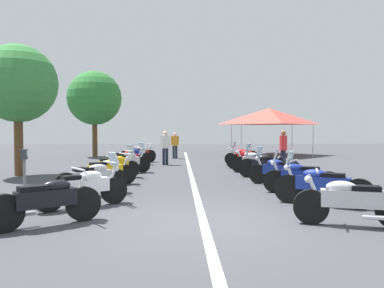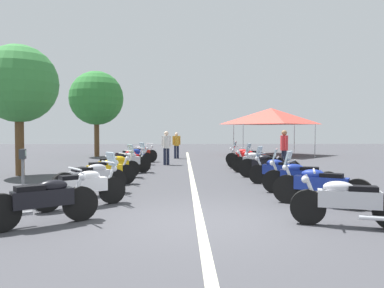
% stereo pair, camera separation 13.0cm
% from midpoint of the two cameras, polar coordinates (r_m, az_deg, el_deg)
% --- Properties ---
extents(ground_plane, '(80.00, 80.00, 0.00)m').
position_cam_midpoint_polar(ground_plane, '(7.32, 1.16, -11.42)').
color(ground_plane, '#424247').
extents(lane_centre_stripe, '(30.11, 0.16, 0.01)m').
position_cam_midpoint_polar(lane_centre_stripe, '(14.38, -0.36, -4.74)').
color(lane_centre_stripe, beige).
rests_on(lane_centre_stripe, ground_plane).
extents(motorcycle_left_row_0, '(1.30, 1.72, 1.00)m').
position_cam_midpoint_polar(motorcycle_left_row_0, '(7.39, -21.07, -7.79)').
color(motorcycle_left_row_0, black).
rests_on(motorcycle_left_row_0, ground_plane).
extents(motorcycle_left_row_1, '(1.41, 1.77, 1.20)m').
position_cam_midpoint_polar(motorcycle_left_row_1, '(8.88, -15.99, -6.07)').
color(motorcycle_left_row_1, black).
rests_on(motorcycle_left_row_1, ground_plane).
extents(motorcycle_left_row_2, '(1.36, 1.70, 1.01)m').
position_cam_midpoint_polar(motorcycle_left_row_2, '(10.35, -14.87, -4.91)').
color(motorcycle_left_row_2, black).
rests_on(motorcycle_left_row_2, ground_plane).
extents(motorcycle_left_row_3, '(1.16, 1.79, 0.99)m').
position_cam_midpoint_polar(motorcycle_left_row_3, '(12.11, -12.91, -3.93)').
color(motorcycle_left_row_3, black).
rests_on(motorcycle_left_row_3, ground_plane).
extents(motorcycle_left_row_4, '(1.27, 1.69, 1.19)m').
position_cam_midpoint_polar(motorcycle_left_row_4, '(13.77, -11.64, -3.18)').
color(motorcycle_left_row_4, black).
rests_on(motorcycle_left_row_4, ground_plane).
extents(motorcycle_left_row_5, '(1.23, 1.88, 1.21)m').
position_cam_midpoint_polar(motorcycle_left_row_5, '(15.32, -9.94, -2.59)').
color(motorcycle_left_row_5, black).
rests_on(motorcycle_left_row_5, ground_plane).
extents(motorcycle_left_row_6, '(1.33, 1.77, 0.99)m').
position_cam_midpoint_polar(motorcycle_left_row_6, '(17.00, -9.91, -2.20)').
color(motorcycle_left_row_6, black).
rests_on(motorcycle_left_row_6, ground_plane).
extents(motorcycle_left_row_7, '(1.24, 1.85, 0.98)m').
position_cam_midpoint_polar(motorcycle_left_row_7, '(18.76, -9.06, -1.81)').
color(motorcycle_left_row_7, black).
rests_on(motorcycle_left_row_7, ground_plane).
extents(motorcycle_left_row_8, '(1.51, 1.74, 1.01)m').
position_cam_midpoint_polar(motorcycle_left_row_8, '(20.30, -8.05, -1.46)').
color(motorcycle_left_row_8, black).
rests_on(motorcycle_left_row_8, ground_plane).
extents(motorcycle_right_row_0, '(0.90, 1.96, 1.00)m').
position_cam_midpoint_polar(motorcycle_right_row_0, '(7.42, 21.91, -7.81)').
color(motorcycle_right_row_0, black).
rests_on(motorcycle_right_row_0, ground_plane).
extents(motorcycle_right_row_1, '(1.24, 1.95, 1.22)m').
position_cam_midpoint_polar(motorcycle_right_row_1, '(9.16, 18.16, -5.76)').
color(motorcycle_right_row_1, black).
rests_on(motorcycle_right_row_1, ground_plane).
extents(motorcycle_right_row_2, '(0.92, 1.97, 1.20)m').
position_cam_midpoint_polar(motorcycle_right_row_2, '(10.75, 15.36, -4.66)').
color(motorcycle_right_row_2, black).
rests_on(motorcycle_right_row_2, ground_plane).
extents(motorcycle_right_row_3, '(1.17, 1.80, 1.20)m').
position_cam_midpoint_polar(motorcycle_right_row_3, '(12.24, 12.49, -3.83)').
color(motorcycle_right_row_3, black).
rests_on(motorcycle_right_row_3, ground_plane).
extents(motorcycle_right_row_4, '(1.14, 2.06, 1.23)m').
position_cam_midpoint_polar(motorcycle_right_row_4, '(13.87, 10.88, -3.04)').
color(motorcycle_right_row_4, black).
rests_on(motorcycle_right_row_4, ground_plane).
extents(motorcycle_right_row_5, '(1.03, 1.94, 1.00)m').
position_cam_midpoint_polar(motorcycle_right_row_5, '(15.46, 9.17, -2.59)').
color(motorcycle_right_row_5, black).
rests_on(motorcycle_right_row_5, ground_plane).
extents(motorcycle_right_row_6, '(0.96, 2.11, 1.21)m').
position_cam_midpoint_polar(motorcycle_right_row_6, '(17.07, 8.34, -2.11)').
color(motorcycle_right_row_6, black).
rests_on(motorcycle_right_row_6, ground_plane).
extents(motorcycle_right_row_7, '(1.06, 1.90, 0.98)m').
position_cam_midpoint_polar(motorcycle_right_row_7, '(18.66, 7.60, -1.82)').
color(motorcycle_right_row_7, black).
rests_on(motorcycle_right_row_7, ground_plane).
extents(parking_meter, '(0.20, 0.15, 1.29)m').
position_cam_midpoint_polar(parking_meter, '(9.26, -23.86, -3.13)').
color(parking_meter, slate).
rests_on(parking_meter, ground_plane).
extents(bystander_0, '(0.53, 0.32, 1.71)m').
position_cam_midpoint_polar(bystander_0, '(16.83, 13.10, -0.39)').
color(bystander_0, '#1E2338').
rests_on(bystander_0, ground_plane).
extents(bystander_1, '(0.32, 0.47, 1.56)m').
position_cam_midpoint_polar(bystander_1, '(23.15, -2.70, 0.09)').
color(bystander_1, '#1E2338').
rests_on(bystander_1, ground_plane).
extents(bystander_2, '(0.33, 0.46, 1.65)m').
position_cam_midpoint_polar(bystander_2, '(18.89, -4.16, -0.18)').
color(bystander_2, '#1E2338').
rests_on(bystander_2, ground_plane).
extents(roadside_tree_0, '(2.89, 2.89, 4.89)m').
position_cam_midpoint_polar(roadside_tree_0, '(15.91, -24.54, 8.06)').
color(roadside_tree_0, brown).
rests_on(roadside_tree_0, ground_plane).
extents(roadside_tree_1, '(3.46, 3.46, 5.49)m').
position_cam_midpoint_polar(roadside_tree_1, '(25.74, -14.33, 6.56)').
color(roadside_tree_1, brown).
rests_on(roadside_tree_1, ground_plane).
extents(event_tent, '(5.02, 5.02, 3.20)m').
position_cam_midpoint_polar(event_tent, '(26.89, 11.17, 4.04)').
color(event_tent, '#E54C3F').
rests_on(event_tent, ground_plane).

